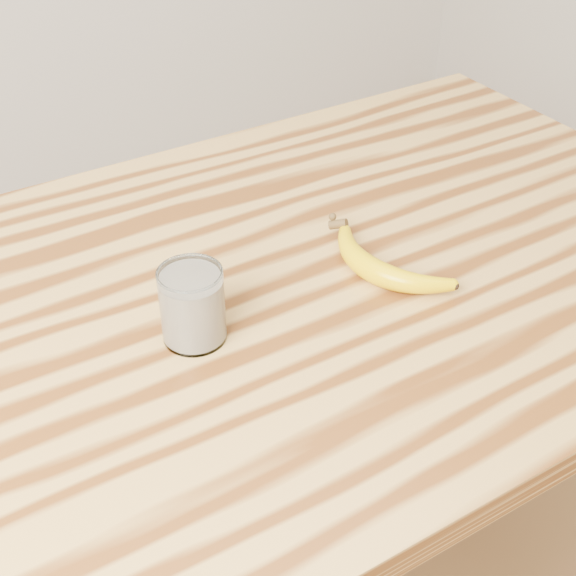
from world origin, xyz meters
TOP-DOWN VIEW (x-y plane):
  - table at (0.00, 0.00)m, footprint 1.20×0.80m
  - smoothie_glass at (-0.19, -0.05)m, footprint 0.07×0.07m
  - banana at (0.05, -0.07)m, footprint 0.16×0.28m

SIDE VIEW (x-z plane):
  - table at x=0.00m, z-range 0.32..1.22m
  - banana at x=0.05m, z-range 0.90..0.93m
  - smoothie_glass at x=-0.19m, z-range 0.90..0.99m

